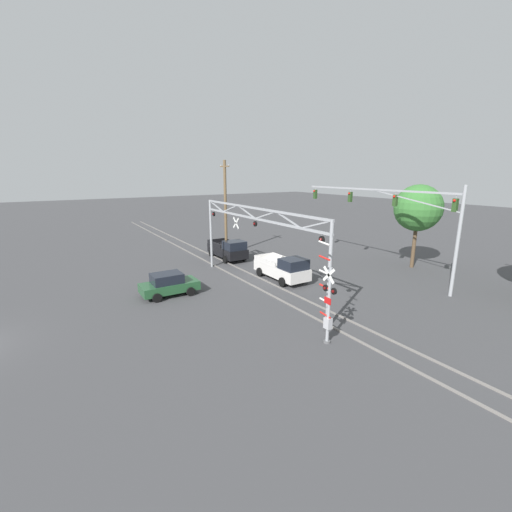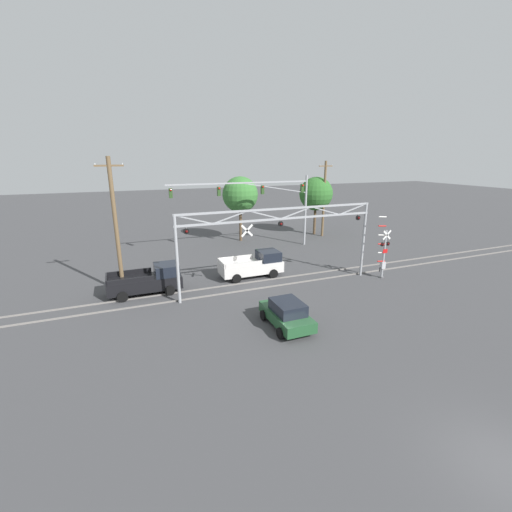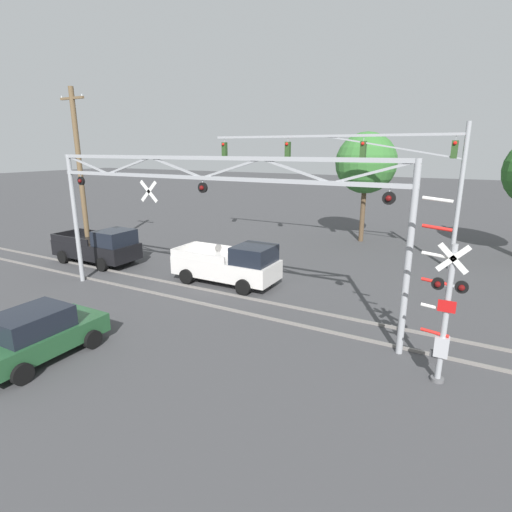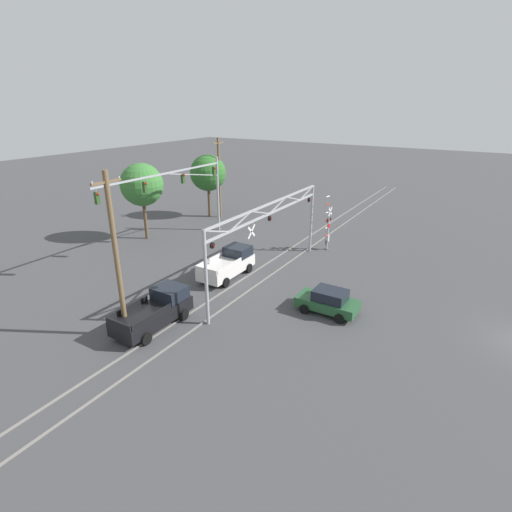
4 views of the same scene
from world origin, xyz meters
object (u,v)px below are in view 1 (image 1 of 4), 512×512
Objects in this scene: utility_pole_left at (225,207)px; crossing_signal_mast at (328,306)px; pickup_truck_following at (228,250)px; sedan_waiting at (169,284)px; crossing_gantry at (255,229)px; pickup_truck_lead at (283,268)px; background_tree_beyond_span at (418,208)px; traffic_signal_span at (404,212)px.

crossing_signal_mast is at bearing -12.71° from utility_pole_left.
sedan_waiting is (6.82, -8.18, -0.16)m from pickup_truck_following.
crossing_gantry is 2.97× the size of pickup_truck_lead.
sedan_waiting is at bearing -157.43° from crossing_signal_mast.
pickup_truck_following is 1.30× the size of sedan_waiting.
crossing_gantry is 15.29m from background_tree_beyond_span.
pickup_truck_lead is 13.12m from background_tree_beyond_span.
pickup_truck_lead reaches higher than sedan_waiting.
pickup_truck_lead is at bearing -122.27° from traffic_signal_span.
crossing_signal_mast is 13.14m from traffic_signal_span.
crossing_signal_mast reaches higher than sedan_waiting.
crossing_signal_mast is at bearing 22.57° from sedan_waiting.
pickup_truck_following is (-9.05, 2.57, -3.52)m from crossing_gantry.
utility_pole_left reaches higher than pickup_truck_following.
sedan_waiting is 12.98m from utility_pole_left.
background_tree_beyond_span reaches higher than crossing_gantry.
utility_pole_left is (-10.02, 0.13, 3.92)m from pickup_truck_lead.
pickup_truck_lead is 1.00× the size of pickup_truck_following.
sedan_waiting is (-6.24, -16.32, -4.62)m from traffic_signal_span.
utility_pole_left reaches higher than sedan_waiting.
pickup_truck_lead is 10.76m from utility_pole_left.
pickup_truck_lead is (-9.34, 4.23, -0.98)m from crossing_signal_mast.
background_tree_beyond_span is at bearing 75.57° from pickup_truck_lead.
crossing_signal_mast is 0.54× the size of utility_pole_left.
crossing_signal_mast is 18.01m from pickup_truck_following.
traffic_signal_span is 16.60m from utility_pole_left.
crossing_gantry is at bearing -110.53° from traffic_signal_span.
pickup_truck_following is at bearing 164.16° from crossing_gantry.
crossing_signal_mast is 1.01× the size of pickup_truck_following.
background_tree_beyond_span is at bearing 111.33° from traffic_signal_span.
crossing_gantry reaches higher than pickup_truck_following.
crossing_gantry is 2.96× the size of crossing_signal_mast.
background_tree_beyond_span is (-1.71, 4.39, -0.13)m from traffic_signal_span.
utility_pole_left is (-14.82, -7.47, -0.54)m from traffic_signal_span.
pickup_truck_lead and pickup_truck_following have the same top height.
pickup_truck_following is 4.34m from utility_pole_left.
crossing_signal_mast is 17.71m from background_tree_beyond_span.
traffic_signal_span is 2.94× the size of pickup_truck_lead.
sedan_waiting is at bearing -99.41° from pickup_truck_lead.
traffic_signal_span is 2.03× the size of background_tree_beyond_span.
background_tree_beyond_span reaches higher than crossing_signal_mast.
pickup_truck_lead is (-0.79, 3.10, -3.52)m from crossing_gantry.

